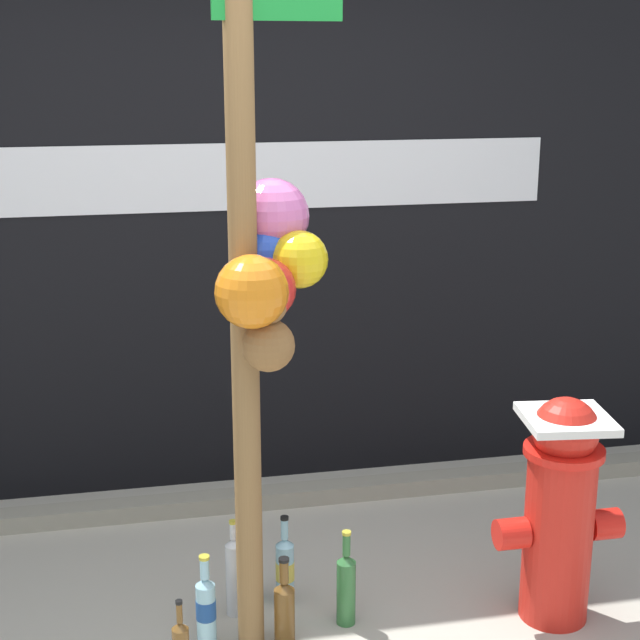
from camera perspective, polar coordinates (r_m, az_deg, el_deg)
The scene contains 10 objects.
building_wall at distance 4.63m, azimuth -5.87°, elevation 8.49°, with size 10.00×0.21×3.05m.
curb_strip at distance 4.66m, azimuth -4.81°, elevation -10.56°, with size 8.00×0.12×0.08m, color gray.
memorial_post at distance 3.15m, azimuth -3.65°, elevation 5.45°, with size 0.55×0.50×2.71m.
fire_hydrant at distance 3.76m, azimuth 14.00°, elevation -10.60°, with size 0.49×0.34×0.89m.
bottle_1 at distance 3.67m, azimuth -2.12°, elevation -16.69°, with size 0.08×0.08×0.34m.
bottle_2 at distance 3.91m, azimuth -3.93°, elevation -14.47°, with size 0.06×0.06×0.35m.
bottle_3 at distance 3.89m, azimuth -2.08°, elevation -14.45°, with size 0.07×0.07×0.36m.
bottle_4 at distance 3.67m, azimuth -6.76°, elevation -16.56°, with size 0.07×0.07×0.36m.
bottle_5 at distance 3.81m, azimuth -5.10°, elevation -14.78°, with size 0.06×0.06×0.40m.
bottle_6 at distance 3.75m, azimuth 1.55°, elevation -15.48°, with size 0.07×0.07×0.38m.
Camera 1 is at (-0.46, -2.74, 2.09)m, focal length 54.14 mm.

